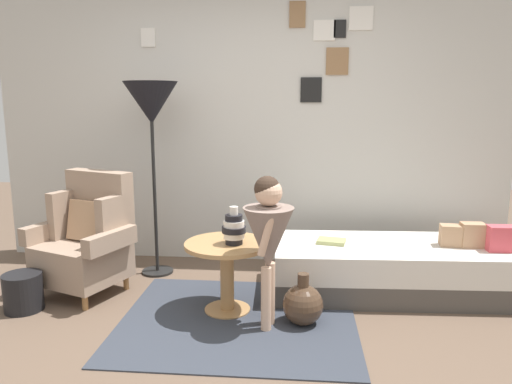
# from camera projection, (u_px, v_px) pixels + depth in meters

# --- Properties ---
(ground_plane) EXTENTS (12.00, 12.00, 0.00)m
(ground_plane) POSITION_uv_depth(u_px,v_px,m) (217.00, 360.00, 2.93)
(ground_plane) COLOR brown
(gallery_wall) EXTENTS (4.80, 0.12, 2.60)m
(gallery_wall) POSITION_uv_depth(u_px,v_px,m) (250.00, 125.00, 4.59)
(gallery_wall) COLOR beige
(gallery_wall) RESTS_ON ground
(rug) EXTENTS (1.65, 1.45, 0.01)m
(rug) POSITION_uv_depth(u_px,v_px,m) (238.00, 320.00, 3.45)
(rug) COLOR #333842
(rug) RESTS_ON ground
(armchair) EXTENTS (0.88, 0.78, 0.97)m
(armchair) POSITION_uv_depth(u_px,v_px,m) (87.00, 239.00, 3.91)
(armchair) COLOR #9E7042
(armchair) RESTS_ON ground
(daybed) EXTENTS (1.93, 0.87, 0.40)m
(daybed) POSITION_uv_depth(u_px,v_px,m) (393.00, 268.00, 3.93)
(daybed) COLOR #4C4742
(daybed) RESTS_ON ground
(pillow_head) EXTENTS (0.21, 0.12, 0.20)m
(pillow_head) POSITION_uv_depth(u_px,v_px,m) (501.00, 239.00, 3.71)
(pillow_head) COLOR #D64C56
(pillow_head) RESTS_ON daybed
(pillow_mid) EXTENTS (0.18, 0.12, 0.19)m
(pillow_mid) POSITION_uv_depth(u_px,v_px,m) (472.00, 235.00, 3.81)
(pillow_mid) COLOR tan
(pillow_mid) RESTS_ON daybed
(pillow_back) EXTENTS (0.19, 0.14, 0.17)m
(pillow_back) POSITION_uv_depth(u_px,v_px,m) (452.00, 236.00, 3.84)
(pillow_back) COLOR tan
(pillow_back) RESTS_ON daybed
(side_table) EXTENTS (0.61, 0.61, 0.53)m
(side_table) POSITION_uv_depth(u_px,v_px,m) (227.00, 262.00, 3.54)
(side_table) COLOR tan
(side_table) RESTS_ON ground
(vase_striped) EXTENTS (0.17, 0.17, 0.27)m
(vase_striped) POSITION_uv_depth(u_px,v_px,m) (234.00, 229.00, 3.46)
(vase_striped) COLOR black
(vase_striped) RESTS_ON side_table
(floor_lamp) EXTENTS (0.46, 0.46, 1.69)m
(floor_lamp) POSITION_uv_depth(u_px,v_px,m) (151.00, 108.00, 4.14)
(floor_lamp) COLOR black
(floor_lamp) RESTS_ON ground
(person_child) EXTENTS (0.34, 0.34, 1.05)m
(person_child) POSITION_uv_depth(u_px,v_px,m) (268.00, 234.00, 3.22)
(person_child) COLOR #D8AD8E
(person_child) RESTS_ON ground
(book_on_daybed) EXTENTS (0.25, 0.20, 0.03)m
(book_on_daybed) POSITION_uv_depth(u_px,v_px,m) (331.00, 241.00, 3.93)
(book_on_daybed) COLOR tan
(book_on_daybed) RESTS_ON daybed
(demijohn_near) EXTENTS (0.28, 0.28, 0.37)m
(demijohn_near) POSITION_uv_depth(u_px,v_px,m) (303.00, 304.00, 3.37)
(demijohn_near) COLOR #473323
(demijohn_near) RESTS_ON ground
(magazine_basket) EXTENTS (0.28, 0.28, 0.28)m
(magazine_basket) POSITION_uv_depth(u_px,v_px,m) (23.00, 292.00, 3.60)
(magazine_basket) COLOR black
(magazine_basket) RESTS_ON ground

